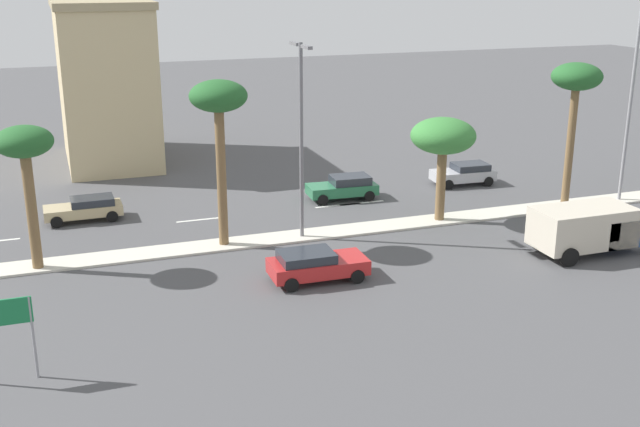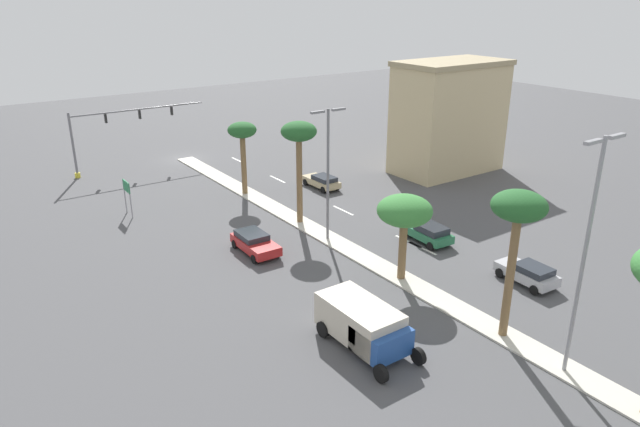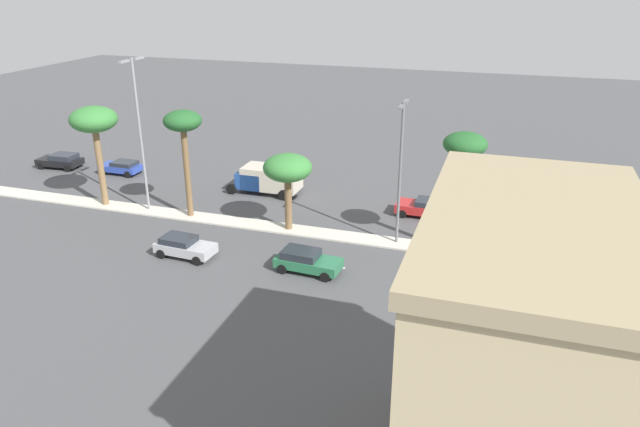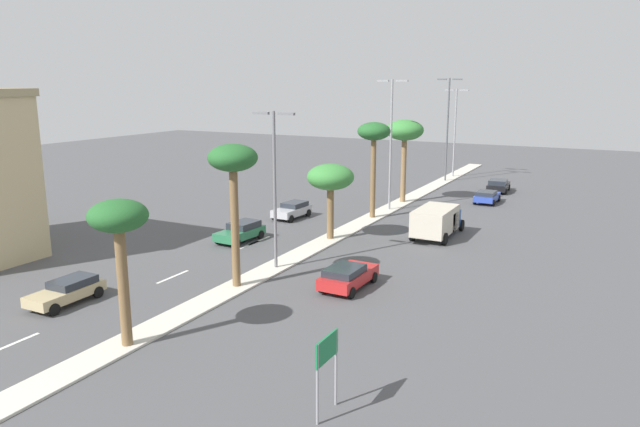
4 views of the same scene
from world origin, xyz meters
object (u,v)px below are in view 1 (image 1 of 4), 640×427
at_px(palm_tree_right, 576,84).
at_px(sedan_green_near, 344,187).
at_px(palm_tree_center, 25,150).
at_px(box_truck, 591,227).
at_px(directional_road_sign, 8,322).
at_px(sedan_silver_outboard, 465,173).
at_px(palm_tree_inboard, 219,105).
at_px(street_lamp_mid, 301,126).
at_px(sedan_tan_right, 85,208).
at_px(palm_tree_far, 443,138).
at_px(sedan_red_far, 315,264).
at_px(commercial_building, 106,82).
at_px(street_lamp_trailing, 632,86).

height_order(palm_tree_right, sedan_green_near, palm_tree_right).
bearing_deg(palm_tree_center, box_truck, 75.51).
height_order(directional_road_sign, sedan_green_near, directional_road_sign).
bearing_deg(sedan_silver_outboard, palm_tree_inboard, -70.09).
bearing_deg(sedan_green_near, palm_tree_center, -71.06).
xyz_separation_m(street_lamp_mid, sedan_silver_outboard, (-6.39, 13.10, -5.14)).
distance_m(palm_tree_right, box_truck, 9.67).
relative_size(sedan_tan_right, box_truck, 0.68).
height_order(palm_tree_far, sedan_red_far, palm_tree_far).
bearing_deg(sedan_silver_outboard, sedan_tan_right, -90.99).
bearing_deg(street_lamp_mid, sedan_green_near, 141.99).
distance_m(commercial_building, palm_tree_right, 31.57).
relative_size(directional_road_sign, street_lamp_trailing, 0.25).
bearing_deg(street_lamp_mid, sedan_red_far, -12.14).
height_order(palm_tree_inboard, palm_tree_far, palm_tree_inboard).
relative_size(palm_tree_right, street_lamp_mid, 0.84).
height_order(palm_tree_right, sedan_red_far, palm_tree_right).
relative_size(palm_tree_far, sedan_red_far, 1.29).
height_order(street_lamp_mid, sedan_green_near, street_lamp_mid).
xyz_separation_m(palm_tree_inboard, palm_tree_right, (0.07, 20.26, 0.05)).
bearing_deg(street_lamp_mid, palm_tree_far, 90.93).
bearing_deg(sedan_red_far, palm_tree_far, 121.85).
height_order(palm_tree_right, sedan_silver_outboard, palm_tree_right).
height_order(commercial_building, palm_tree_inboard, commercial_building).
xyz_separation_m(street_lamp_trailing, sedan_green_near, (-5.92, -15.37, -6.14)).
distance_m(sedan_red_far, sedan_tan_right, 15.40).
height_order(street_lamp_trailing, box_truck, street_lamp_trailing).
height_order(commercial_building, sedan_green_near, commercial_building).
bearing_deg(sedan_red_far, palm_tree_center, -115.09).
xyz_separation_m(palm_tree_center, street_lamp_mid, (-0.11, 12.93, 0.20)).
relative_size(directional_road_sign, sedan_tan_right, 0.72).
height_order(palm_tree_center, sedan_green_near, palm_tree_center).
distance_m(commercial_building, sedan_red_far, 27.54).
height_order(sedan_red_far, box_truck, box_truck).
height_order(commercial_building, palm_tree_far, commercial_building).
distance_m(directional_road_sign, palm_tree_far, 24.41).
bearing_deg(street_lamp_trailing, directional_road_sign, -72.55).
bearing_deg(commercial_building, box_truck, 36.50).
distance_m(street_lamp_mid, box_truck, 15.00).
distance_m(commercial_building, street_lamp_trailing, 34.59).
bearing_deg(palm_tree_center, sedan_green_near, 108.94).
bearing_deg(box_truck, directional_road_sign, -81.58).
distance_m(palm_tree_inboard, sedan_tan_right, 11.15).
xyz_separation_m(palm_tree_right, sedan_green_near, (-5.82, -11.56, -6.41)).
bearing_deg(directional_road_sign, palm_tree_far, 116.25).
distance_m(sedan_red_far, box_truck, 13.87).
bearing_deg(palm_tree_far, palm_tree_right, 89.77).
relative_size(directional_road_sign, palm_tree_far, 0.53).
relative_size(palm_tree_center, palm_tree_far, 1.18).
bearing_deg(palm_tree_center, sedan_red_far, 64.91).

